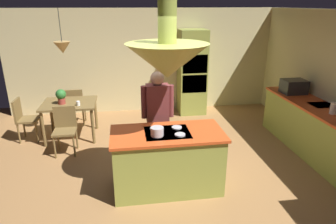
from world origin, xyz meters
name	(u,v)px	position (x,y,z in m)	size (l,w,h in m)	color
ground	(166,180)	(0.00, 0.00, 0.00)	(8.16, 8.16, 0.00)	#9E7042
wall_back	(146,61)	(0.00, 3.45, 1.27)	(6.80, 0.10, 2.55)	beige
kitchen_island	(167,160)	(0.00, -0.20, 0.46)	(1.62, 0.82, 0.93)	#939E42
counter_run_right	(312,128)	(2.84, 0.60, 0.47)	(0.73, 2.62, 0.91)	#939E42
oven_tower	(192,72)	(1.10, 3.04, 1.04)	(0.66, 0.62, 2.07)	#939E42
dining_table	(70,107)	(-1.70, 1.90, 0.66)	(1.06, 0.87, 0.76)	brown
person_at_island	(158,114)	(-0.06, 0.48, 0.95)	(0.53, 0.22, 1.65)	tan
range_hood	(167,59)	(0.00, -0.20, 1.97)	(1.10, 1.10, 1.00)	#939E42
pendant_light_over_table	(62,47)	(-1.70, 1.90, 1.86)	(0.32, 0.32, 0.82)	#E0B266
chair_facing_island	(65,127)	(-1.70, 1.24, 0.50)	(0.40, 0.40, 0.87)	brown
chair_by_back_wall	(75,104)	(-1.70, 2.56, 0.50)	(0.40, 0.40, 0.87)	brown
chair_at_corner	(24,117)	(-2.61, 1.90, 0.50)	(0.40, 0.40, 0.87)	brown
potted_plant_on_table	(61,96)	(-1.83, 1.84, 0.93)	(0.20, 0.20, 0.30)	#99382D
cup_on_table	(78,103)	(-1.49, 1.68, 0.81)	(0.07, 0.07, 0.09)	white
canister_sugar	(334,108)	(2.84, 0.14, 1.01)	(0.12, 0.12, 0.20)	silver
microwave_on_counter	(294,87)	(2.84, 1.37, 1.05)	(0.46, 0.36, 0.28)	#232326
cooking_pot_on_cooktop	(157,131)	(-0.16, -0.33, 0.99)	(0.18, 0.18, 0.12)	#B2B2B7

